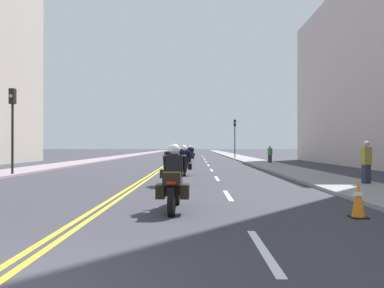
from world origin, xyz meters
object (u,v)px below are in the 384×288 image
object	(u,v)px
motorcycle_1	(171,169)
motorcycle_4	(185,157)
motorcycle_2	(185,163)
traffic_light_near	(12,115)
pedestrian_0	(366,163)
traffic_cone_0	(358,199)
motorcycle_3	(183,159)
pedestrian_1	(270,154)
motorcycle_0	(174,184)
motorcycle_7	(192,153)
traffic_light_far	(235,132)
motorcycle_5	(190,155)
motorcycle_6	(190,154)

from	to	relation	value
motorcycle_1	motorcycle_4	size ratio (longest dim) A/B	0.99
motorcycle_2	traffic_light_near	size ratio (longest dim) A/B	0.47
pedestrian_0	traffic_cone_0	bearing A→B (deg)	44.76
motorcycle_2	motorcycle_3	distance (m)	5.46
motorcycle_2	pedestrian_1	distance (m)	14.02
motorcycle_3	traffic_cone_0	world-z (taller)	motorcycle_3
motorcycle_4	traffic_light_near	size ratio (longest dim) A/B	0.50
motorcycle_0	motorcycle_7	distance (m)	37.03
traffic_light_far	motorcycle_1	bearing A→B (deg)	-100.84
motorcycle_0	motorcycle_3	size ratio (longest dim) A/B	1.01
motorcycle_2	traffic_cone_0	size ratio (longest dim) A/B	2.58
motorcycle_3	traffic_light_near	size ratio (longest dim) A/B	0.49
motorcycle_2	motorcycle_3	size ratio (longest dim) A/B	0.95
motorcycle_0	pedestrian_1	bearing A→B (deg)	74.25
motorcycle_2	pedestrian_1	world-z (taller)	pedestrian_1
motorcycle_2	traffic_cone_0	world-z (taller)	motorcycle_2
motorcycle_4	motorcycle_7	world-z (taller)	motorcycle_4
traffic_light_far	pedestrian_1	world-z (taller)	traffic_light_far
motorcycle_3	pedestrian_1	xyz separation A→B (m)	(7.28, 6.67, 0.18)
motorcycle_5	pedestrian_0	world-z (taller)	pedestrian_0
motorcycle_4	traffic_light_far	bearing A→B (deg)	67.49
motorcycle_4	motorcycle_6	size ratio (longest dim) A/B	1.07
traffic_cone_0	traffic_light_near	size ratio (longest dim) A/B	0.18
motorcycle_1	pedestrian_0	bearing A→B (deg)	-1.04
motorcycle_3	traffic_light_far	size ratio (longest dim) A/B	0.47
motorcycle_1	pedestrian_1	size ratio (longest dim) A/B	1.39
motorcycle_2	motorcycle_4	world-z (taller)	motorcycle_4
traffic_light_far	motorcycle_3	bearing A→B (deg)	-105.89
motorcycle_0	traffic_light_far	world-z (taller)	traffic_light_far
motorcycle_7	traffic_light_near	distance (m)	28.60
motorcycle_3	motorcycle_7	world-z (taller)	motorcycle_3
motorcycle_6	motorcycle_7	xyz separation A→B (m)	(0.16, 5.37, -0.04)
motorcycle_1	motorcycle_7	world-z (taller)	motorcycle_1
motorcycle_3	motorcycle_7	distance (m)	20.96
motorcycle_2	motorcycle_7	size ratio (longest dim) A/B	1.02
motorcycle_6	motorcycle_5	bearing A→B (deg)	-87.92
motorcycle_0	traffic_light_near	world-z (taller)	traffic_light_near
motorcycle_6	traffic_light_far	distance (m)	7.46
motorcycle_7	motorcycle_5	bearing A→B (deg)	-91.82
motorcycle_2	pedestrian_0	world-z (taller)	pedestrian_0
traffic_cone_0	pedestrian_0	size ratio (longest dim) A/B	0.47
motorcycle_4	pedestrian_0	size ratio (longest dim) A/B	1.29
motorcycle_0	motorcycle_2	size ratio (longest dim) A/B	1.07
traffic_light_far	pedestrian_0	distance (m)	30.80
pedestrian_1	motorcycle_4	bearing A→B (deg)	-17.34
traffic_light_near	traffic_light_far	size ratio (longest dim) A/B	0.95
motorcycle_2	motorcycle_6	size ratio (longest dim) A/B	1.01
motorcycle_3	motorcycle_6	xyz separation A→B (m)	(0.17, 15.59, 0.03)
motorcycle_5	traffic_cone_0	size ratio (longest dim) A/B	2.74
traffic_light_far	motorcycle_2	bearing A→B (deg)	-102.06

